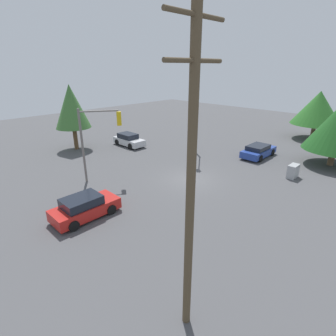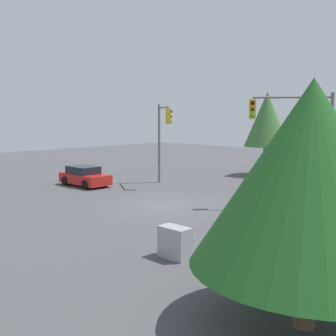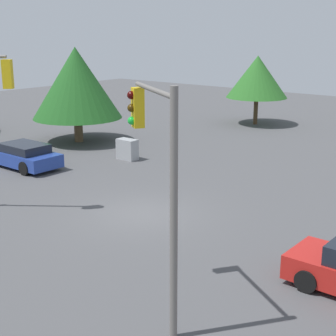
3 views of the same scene
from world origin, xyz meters
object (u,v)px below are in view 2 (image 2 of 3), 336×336
(sedan_red, at_px, (85,176))
(sedan_silver, at_px, (303,177))
(sedan_blue, at_px, (315,231))
(traffic_signal_main, at_px, (298,129))
(electrical_cabinet, at_px, (175,242))
(traffic_signal_cross, at_px, (163,130))

(sedan_red, bearing_deg, sedan_silver, 132.40)
(sedan_blue, distance_m, sedan_red, 18.61)
(sedan_blue, relative_size, traffic_signal_main, 0.70)
(sedan_silver, bearing_deg, electrical_cabinet, 102.09)
(sedan_red, bearing_deg, traffic_signal_cross, 137.42)
(electrical_cabinet, bearing_deg, sedan_silver, -77.91)
(sedan_silver, height_order, electrical_cabinet, sedan_silver)
(electrical_cabinet, bearing_deg, traffic_signal_cross, -43.80)
(sedan_blue, height_order, traffic_signal_cross, traffic_signal_cross)
(traffic_signal_main, height_order, electrical_cabinet, traffic_signal_main)
(sedan_blue, height_order, sedan_silver, sedan_silver)
(sedan_blue, bearing_deg, electrical_cabinet, -33.53)
(traffic_signal_main, relative_size, traffic_signal_cross, 1.07)
(sedan_blue, distance_m, traffic_signal_cross, 16.31)
(sedan_blue, distance_m, traffic_signal_main, 7.90)
(sedan_silver, xyz_separation_m, sedan_red, (11.65, 10.64, -0.01))
(sedan_blue, distance_m, electrical_cabinet, 5.57)
(sedan_silver, bearing_deg, sedan_blue, 117.95)
(sedan_red, distance_m, traffic_signal_cross, 6.61)
(traffic_signal_main, bearing_deg, sedan_red, -22.79)
(sedan_red, xyz_separation_m, electrical_cabinet, (-15.40, 6.86, -0.11))
(sedan_blue, bearing_deg, traffic_signal_cross, -113.74)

